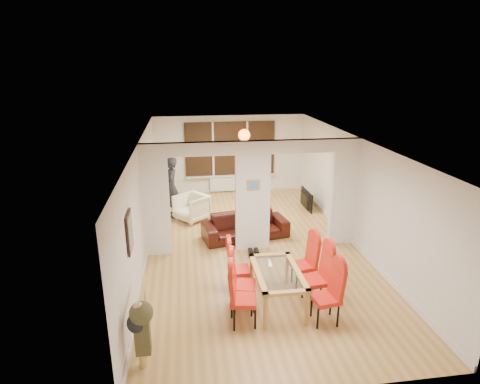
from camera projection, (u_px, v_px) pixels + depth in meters
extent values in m
cube|color=tan|center=(252.00, 247.00, 9.66)|extent=(5.00, 9.00, 0.01)
cube|color=white|center=(253.00, 196.00, 9.26)|extent=(5.00, 0.18, 2.60)
cube|color=black|center=(230.00, 149.00, 13.38)|extent=(3.00, 0.08, 1.80)
cube|color=white|center=(231.00, 183.00, 13.72)|extent=(1.40, 0.08, 0.50)
sphere|color=orange|center=(244.00, 135.00, 12.15)|extent=(0.36, 0.36, 0.36)
cube|color=gray|center=(130.00, 232.00, 6.58)|extent=(0.04, 0.52, 0.67)
cube|color=#4C8CD8|center=(253.00, 185.00, 9.08)|extent=(0.30, 0.03, 0.25)
imported|color=black|center=(245.00, 226.00, 10.13)|extent=(2.25, 1.21, 0.62)
imported|color=white|center=(192.00, 207.00, 11.25)|extent=(1.12, 1.12, 0.73)
imported|color=black|center=(171.00, 187.00, 11.38)|extent=(0.65, 0.45, 1.73)
imported|color=black|center=(303.00, 199.00, 12.16)|extent=(1.00, 0.15, 0.57)
cylinder|color=#143F19|center=(262.00, 198.00, 12.05)|extent=(0.08, 0.08, 0.31)
imported|color=#362212|center=(259.00, 200.00, 12.25)|extent=(0.22, 0.22, 0.05)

